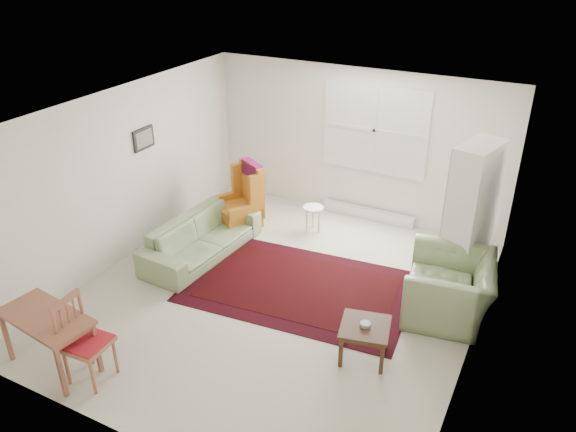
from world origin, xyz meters
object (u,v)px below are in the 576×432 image
at_px(coffee_table, 364,341).
at_px(cabinet, 470,216).
at_px(stool, 313,219).
at_px(armchair, 450,283).
at_px(desk, 51,341).
at_px(desk_chair, 87,342).
at_px(wingback_chair, 237,198).
at_px(sofa, 201,231).

distance_m(coffee_table, cabinet, 2.35).
xyz_separation_m(coffee_table, stool, (-1.79, 2.48, -0.01)).
height_order(armchair, desk, armchair).
height_order(stool, desk_chair, desk_chair).
xyz_separation_m(coffee_table, desk_chair, (-2.49, -1.67, 0.28)).
bearing_deg(coffee_table, desk_chair, -146.18).
relative_size(wingback_chair, stool, 2.58).
bearing_deg(stool, coffee_table, -54.13).
distance_m(sofa, coffee_table, 3.13).
bearing_deg(wingback_chair, desk_chair, -53.80).
bearing_deg(armchair, cabinet, 171.04).
relative_size(armchair, cabinet, 0.59).
xyz_separation_m(wingback_chair, stool, (1.10, 0.52, -0.34)).
bearing_deg(desk_chair, sofa, 6.52).
bearing_deg(stool, sofa, -128.51).
height_order(armchair, cabinet, cabinet).
xyz_separation_m(wingback_chair, coffee_table, (2.90, -1.96, -0.34)).
distance_m(stool, desk, 4.38).
height_order(wingback_chair, cabinet, cabinet).
xyz_separation_m(sofa, stool, (1.15, 1.45, -0.19)).
height_order(coffee_table, cabinet, cabinet).
bearing_deg(wingback_chair, armchair, 18.69).
relative_size(armchair, wingback_chair, 1.06).
bearing_deg(sofa, desk, -177.79).
bearing_deg(cabinet, stool, -174.95).
distance_m(wingback_chair, desk, 3.69).
xyz_separation_m(stool, desk_chair, (-0.70, -4.15, 0.28)).
relative_size(coffee_table, stool, 1.25).
distance_m(coffee_table, desk_chair, 3.02).
distance_m(armchair, coffee_table, 1.44).
distance_m(sofa, stool, 1.86).
distance_m(wingback_chair, cabinet, 3.58).
bearing_deg(cabinet, desk, -120.31).
distance_m(desk, desk_chair, 0.55).
xyz_separation_m(desk, desk_chair, (0.53, 0.05, 0.16)).
bearing_deg(armchair, stool, -125.49).
relative_size(armchair, desk, 1.10).
bearing_deg(sofa, stool, -34.67).
relative_size(stool, desk, 0.40).
distance_m(armchair, desk_chair, 4.30).
xyz_separation_m(sofa, coffee_table, (2.94, -1.03, -0.19)).
xyz_separation_m(armchair, wingback_chair, (-3.55, 0.70, 0.10)).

